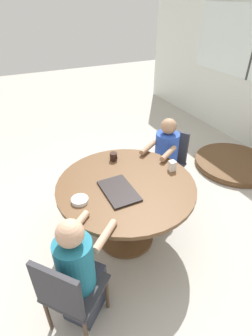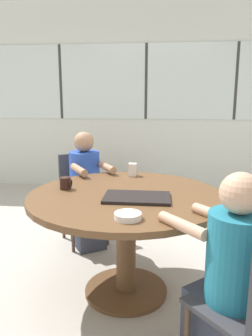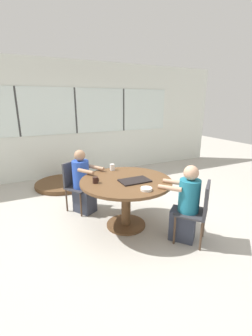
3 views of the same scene
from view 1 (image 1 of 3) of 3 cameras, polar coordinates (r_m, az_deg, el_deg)
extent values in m
plane|color=#B2ADA3|center=(3.04, 0.00, -14.78)|extent=(16.00, 16.00, 0.00)
cylinder|color=brown|center=(2.54, 0.00, -3.76)|extent=(1.35, 1.35, 0.04)
cylinder|color=brown|center=(2.78, 0.00, -9.92)|extent=(0.14, 0.14, 0.71)
cylinder|color=brown|center=(3.03, 0.00, -14.59)|extent=(0.60, 0.60, 0.03)
cube|color=#333338|center=(2.21, -10.91, -24.24)|extent=(0.56, 0.56, 0.03)
cube|color=#333338|center=(1.95, -14.79, -24.61)|extent=(0.31, 0.27, 0.42)
cylinder|color=#4C3828|center=(2.52, -11.60, -22.47)|extent=(0.03, 0.03, 0.41)
cylinder|color=#4C3828|center=(2.41, -4.14, -25.53)|extent=(0.03, 0.03, 0.41)
cylinder|color=#4C3828|center=(2.40, -16.63, -28.29)|extent=(0.03, 0.03, 0.41)
cylinder|color=#4C3828|center=(2.28, -8.71, -32.09)|extent=(0.03, 0.03, 0.41)
cube|color=#333338|center=(3.41, 8.72, 0.40)|extent=(0.55, 0.55, 0.03)
cube|color=#333338|center=(3.44, 10.33, 4.88)|extent=(0.34, 0.23, 0.42)
cylinder|color=#4C3828|center=(3.36, 9.77, -4.94)|extent=(0.03, 0.03, 0.41)
cylinder|color=#4C3828|center=(3.47, 4.67, -3.09)|extent=(0.03, 0.03, 0.41)
cylinder|color=#4C3828|center=(3.61, 12.02, -2.07)|extent=(0.03, 0.03, 0.41)
cylinder|color=#4C3828|center=(3.72, 7.21, -0.44)|extent=(0.03, 0.03, 0.41)
cube|color=#333847|center=(2.42, -9.00, -25.17)|extent=(0.41, 0.42, 0.44)
cylinder|color=#1E7089|center=(2.03, -11.00, -19.87)|extent=(0.28, 0.28, 0.44)
sphere|color=tan|center=(1.79, -12.11, -13.77)|extent=(0.19, 0.19, 0.19)
cylinder|color=tan|center=(2.12, -10.72, -12.20)|extent=(0.24, 0.27, 0.06)
cylinder|color=tan|center=(2.02, -4.58, -14.41)|extent=(0.24, 0.27, 0.06)
cube|color=#333847|center=(3.45, 7.74, -3.21)|extent=(0.39, 0.42, 0.44)
cylinder|color=#284CB7|center=(3.25, 8.79, 3.71)|extent=(0.28, 0.28, 0.47)
sphere|color=#A37A5B|center=(3.10, 9.30, 8.95)|extent=(0.19, 0.19, 0.19)
cylinder|color=#A37A5B|center=(2.95, 9.21, 3.17)|extent=(0.21, 0.30, 0.06)
cylinder|color=#A37A5B|center=(3.05, 4.88, 4.52)|extent=(0.21, 0.30, 0.06)
cube|color=black|center=(2.42, -1.57, -5.00)|extent=(0.43, 0.27, 0.02)
cylinder|color=black|center=(2.86, -2.75, 2.51)|extent=(0.08, 0.08, 0.09)
torus|color=black|center=(2.83, -2.43, 2.13)|extent=(0.01, 0.06, 0.06)
cube|color=silver|center=(2.73, 9.96, 0.52)|extent=(0.06, 0.06, 0.11)
cylinder|color=white|center=(2.34, -10.02, -6.91)|extent=(0.15, 0.15, 0.04)
cylinder|color=brown|center=(4.48, 22.32, 0.63)|extent=(1.20, 1.20, 0.03)
cylinder|color=brown|center=(4.47, 22.40, 0.95)|extent=(1.21, 1.21, 0.03)
cylinder|color=brown|center=(4.46, 22.49, 1.28)|extent=(1.20, 1.20, 0.03)
camera|label=2|loc=(2.21, -56.65, -6.43)|focal=35.00mm
camera|label=3|loc=(3.71, -58.60, 11.79)|focal=24.00mm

